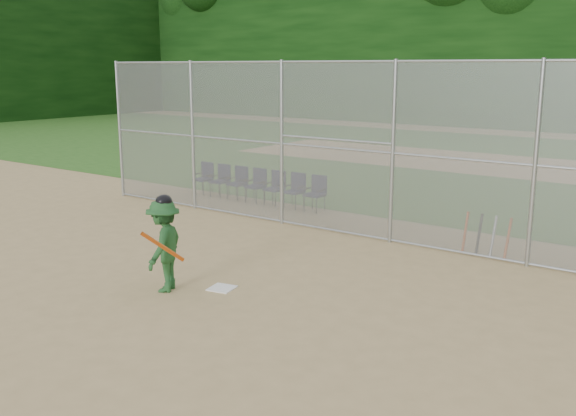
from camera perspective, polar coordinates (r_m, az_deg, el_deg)
The scene contains 15 objects.
ground at distance 11.16m, azimuth -7.62°, elevation -7.78°, with size 100.00×100.00×0.00m, color tan.
grass_strip at distance 26.83m, azimuth 19.86°, elevation 3.51°, with size 100.00×100.00×0.00m, color #2B5C1B.
dirt_patch_far at distance 26.83m, azimuth 19.86°, elevation 3.52°, with size 24.00×24.00×0.00m, color tan.
backstop_fence at distance 14.61m, azimuth 5.79°, elevation 5.44°, with size 16.09×0.09×4.00m.
treeline at distance 28.53m, azimuth 21.87°, elevation 14.94°, with size 81.00×60.00×11.00m.
home_plate at distance 11.48m, azimuth -5.89°, elevation -7.10°, with size 0.42×0.42×0.02m, color white.
batter_at_plate at distance 11.31m, azimuth -10.97°, elevation -3.22°, with size 1.10×1.32×1.72m.
spare_bats at distance 13.97m, azimuth 17.21°, elevation -2.30°, with size 0.96×0.35×0.84m.
chair_0 at distance 19.86m, azimuth -7.60°, elevation 2.62°, with size 0.54×0.52×0.96m, color #0E1236, non-canonical shape.
chair_1 at distance 19.40m, azimuth -6.12°, elevation 2.42°, with size 0.54×0.52×0.96m, color #0E1236, non-canonical shape.
chair_2 at distance 18.95m, azimuth -4.57°, elevation 2.22°, with size 0.54×0.52×0.96m, color #0E1236, non-canonical shape.
chair_3 at distance 18.52m, azimuth -2.95°, elevation 2.00°, with size 0.54×0.52×0.96m, color #0E1236, non-canonical shape.
chair_4 at distance 18.11m, azimuth -1.26°, elevation 1.77°, with size 0.54×0.52×0.96m, color #0E1236, non-canonical shape.
chair_5 at distance 17.71m, azimuth 0.52°, elevation 1.53°, with size 0.54×0.52×0.96m, color #0E1236, non-canonical shape.
chair_6 at distance 17.32m, azimuth 2.37°, elevation 1.27°, with size 0.54×0.52×0.96m, color #0E1236, non-canonical shape.
Camera 1 is at (7.28, -7.54, 3.84)m, focal length 40.00 mm.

